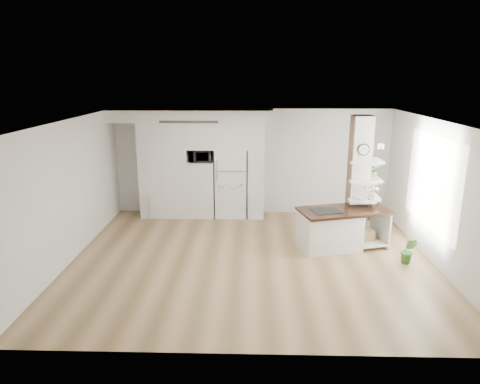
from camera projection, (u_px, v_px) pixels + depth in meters
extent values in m
cube|color=tan|center=(251.00, 259.00, 8.45)|extent=(7.00, 6.00, 0.01)
cube|color=white|center=(252.00, 121.00, 7.74)|extent=(7.00, 6.00, 0.04)
cube|color=silver|center=(252.00, 162.00, 10.99)|extent=(7.00, 0.04, 2.70)
cube|color=silver|center=(252.00, 258.00, 5.20)|extent=(7.00, 0.04, 2.70)
cube|color=silver|center=(69.00, 192.00, 8.19)|extent=(0.04, 6.00, 2.70)
cube|color=silver|center=(439.00, 194.00, 8.00)|extent=(0.04, 6.00, 2.70)
cube|color=white|center=(165.00, 170.00, 10.77)|extent=(1.20, 0.65, 2.40)
cube|color=white|center=(202.00, 189.00, 10.88)|extent=(0.65, 0.65, 1.42)
cube|color=white|center=(200.00, 135.00, 10.52)|extent=(0.65, 0.65, 0.65)
cube|color=white|center=(231.00, 135.00, 10.50)|extent=(0.85, 0.65, 0.65)
cube|color=white|center=(256.00, 170.00, 10.71)|extent=(0.40, 0.65, 2.40)
cube|color=silver|center=(191.00, 116.00, 10.37)|extent=(4.00, 0.70, 0.30)
cube|color=#262626|center=(189.00, 122.00, 10.07)|extent=(1.40, 0.04, 0.06)
cube|color=white|center=(231.00, 183.00, 10.82)|extent=(0.78, 0.66, 1.75)
cube|color=#B2B2B7|center=(230.00, 171.00, 10.40)|extent=(0.78, 0.01, 0.03)
cube|color=silver|center=(359.00, 179.00, 9.19)|extent=(0.40, 0.40, 2.70)
cube|color=#A9795E|center=(349.00, 179.00, 9.20)|extent=(0.02, 0.40, 2.70)
cube|color=#A9795E|center=(356.00, 177.00, 9.39)|extent=(0.40, 0.02, 2.70)
cylinder|color=black|center=(363.00, 150.00, 8.82)|extent=(0.25, 0.03, 0.25)
cylinder|color=white|center=(364.00, 150.00, 8.80)|extent=(0.21, 0.01, 0.21)
plane|color=white|center=(432.00, 183.00, 8.25)|extent=(0.00, 2.40, 2.40)
cylinder|color=white|center=(343.00, 152.00, 7.99)|extent=(0.12, 0.12, 0.10)
cube|color=white|center=(329.00, 231.00, 8.86)|extent=(1.36, 1.07, 0.77)
cube|color=white|center=(366.00, 240.00, 9.13)|extent=(0.82, 0.92, 0.04)
cube|color=white|center=(380.00, 226.00, 9.13)|extent=(0.23, 0.76, 0.77)
cube|color=#341C0F|center=(344.00, 211.00, 8.82)|extent=(2.00, 1.32, 0.06)
cube|color=black|center=(326.00, 211.00, 8.72)|extent=(0.65, 0.59, 0.01)
cube|color=#AC7D53|center=(364.00, 234.00, 9.09)|extent=(0.43, 0.36, 0.23)
cylinder|color=white|center=(371.00, 201.00, 9.02)|extent=(0.12, 0.12, 0.22)
cube|color=white|center=(150.00, 205.00, 10.79)|extent=(0.10, 0.32, 0.66)
cube|color=white|center=(172.00, 204.00, 10.89)|extent=(0.10, 0.32, 0.66)
cube|color=white|center=(160.00, 193.00, 10.75)|extent=(0.61, 0.44, 0.03)
cube|color=white|center=(161.00, 204.00, 10.83)|extent=(0.59, 0.43, 0.03)
sphere|color=white|center=(164.00, 211.00, 10.90)|extent=(0.32, 0.32, 0.32)
imported|color=#3E7A30|center=(408.00, 251.00, 8.15)|extent=(0.36, 0.33, 0.53)
imported|color=#3E7A30|center=(371.00, 209.00, 10.72)|extent=(0.30, 0.30, 0.51)
imported|color=#2D2D2D|center=(201.00, 156.00, 10.60)|extent=(0.54, 0.37, 0.30)
imported|color=#3E7A30|center=(374.00, 170.00, 9.23)|extent=(0.27, 0.23, 0.30)
imported|color=white|center=(361.00, 198.00, 8.99)|extent=(0.22, 0.22, 0.05)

